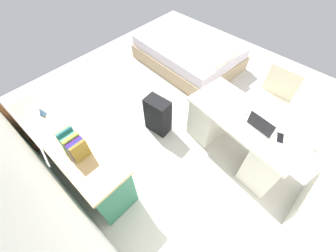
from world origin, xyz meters
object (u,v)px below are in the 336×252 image
computer_mouse (245,112)px  office_chair (270,103)px  suitcase_black (158,116)px  cell_phone_near_laptop (280,138)px  figurine_small (41,111)px  laptop (262,125)px  bed (189,53)px  desk (240,135)px  credenza (75,153)px

computer_mouse → office_chair: bearing=-88.8°
suitcase_black → cell_phone_near_laptop: cell_phone_near_laptop is taller
suitcase_black → figurine_small: 1.49m
laptop → computer_mouse: laptop is taller
bed → suitcase_black: bearing=114.3°
cell_phone_near_laptop → computer_mouse: bearing=-28.5°
desk → credenza: credenza is taller
credenza → laptop: size_ratio=5.35×
computer_mouse → cell_phone_near_laptop: 0.49m
computer_mouse → figurine_small: 2.44m
cell_phone_near_laptop → figurine_small: (2.24, 1.63, 0.08)m
suitcase_black → computer_mouse: bearing=-159.3°
office_chair → figurine_small: size_ratio=8.55×
bed → credenza: bearing=99.3°
credenza → figurine_small: (0.45, 0.00, 0.44)m
bed → suitcase_black: (-0.74, 1.63, 0.06)m
suitcase_black → figurine_small: size_ratio=5.50×
suitcase_black → figurine_small: bearing=53.6°
laptop → figurine_small: bearing=38.9°
credenza → computer_mouse: (-1.30, -1.69, 0.37)m
suitcase_black → cell_phone_near_laptop: size_ratio=4.45×
suitcase_black → figurine_small: (0.73, 1.20, 0.52)m
suitcase_black → laptop: 1.43m
computer_mouse → cell_phone_near_laptop: size_ratio=0.74×
desk → figurine_small: (1.82, 1.64, 0.43)m
desk → credenza: 2.13m
laptop → figurine_small: (2.01, 1.62, 0.03)m
office_chair → suitcase_black: size_ratio=1.55×
credenza → laptop: (-1.55, -1.62, 0.40)m
computer_mouse → figurine_small: size_ratio=0.91×
credenza → bed: (0.46, -2.83, -0.14)m
office_chair → cell_phone_near_laptop: office_chair is taller
office_chair → computer_mouse: office_chair is taller
credenza → cell_phone_near_laptop: bearing=-137.5°
credenza → laptop: laptop is taller
credenza → figurine_small: bearing=0.2°
office_chair → suitcase_black: bearing=48.2°
bed → suitcase_black: 1.79m
desk → suitcase_black: (1.09, 0.45, -0.08)m
bed → suitcase_black: size_ratio=3.29×
desk → bed: desk is taller
cell_phone_near_laptop → suitcase_black: bearing=-5.2°
bed → laptop: laptop is taller
credenza → bed: size_ratio=0.90×
suitcase_black → desk: bearing=-163.0°
office_chair → cell_phone_near_laptop: bearing=116.5°
credenza → computer_mouse: bearing=-127.5°
credenza → bed: credenza is taller
laptop → computer_mouse: size_ratio=3.36×
credenza → suitcase_black: (-0.27, -1.19, -0.08)m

